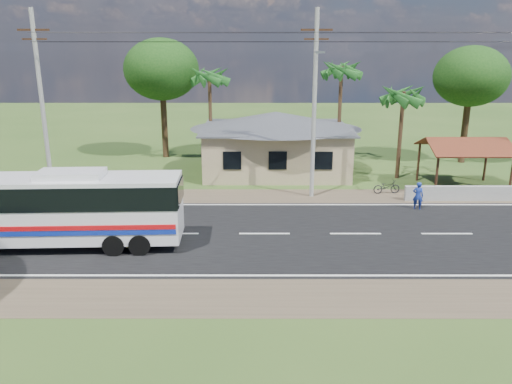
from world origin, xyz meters
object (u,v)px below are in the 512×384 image
at_px(motorcycle, 387,187).
at_px(person, 418,196).
at_px(coach_bus, 52,204).
at_px(waiting_shed, 465,147).

relative_size(motorcycle, person, 1.04).
height_order(coach_bus, person, coach_bus).
height_order(waiting_shed, coach_bus, coach_bus).
height_order(waiting_shed, motorcycle, waiting_shed).
bearing_deg(coach_bus, person, 14.53).
relative_size(coach_bus, motorcycle, 6.95).
height_order(coach_bus, motorcycle, coach_bus).
xyz_separation_m(waiting_shed, person, (-4.28, -4.60, -1.92)).
distance_m(motorcycle, person, 3.36).
xyz_separation_m(motorcycle, person, (0.94, -3.21, 0.36)).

